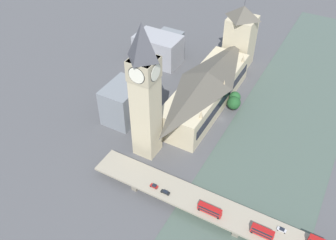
# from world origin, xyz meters

# --- Properties ---
(ground_plane) EXTENTS (600.00, 600.00, 0.00)m
(ground_plane) POSITION_xyz_m (0.00, 0.00, 0.00)
(ground_plane) COLOR #4C4C4F
(river_water) EXTENTS (63.01, 360.00, 0.30)m
(river_water) POSITION_xyz_m (-37.50, 0.00, 0.15)
(river_water) COLOR #47564C
(river_water) RESTS_ON ground_plane
(parliament_hall) EXTENTS (25.41, 87.01, 26.13)m
(parliament_hall) POSITION_xyz_m (15.48, -8.00, 12.96)
(parliament_hall) COLOR #C1B28E
(parliament_hall) RESTS_ON ground_plane
(clock_tower) EXTENTS (13.52, 13.52, 79.84)m
(clock_tower) POSITION_xyz_m (26.83, 45.66, 42.56)
(clock_tower) COLOR #C1B28E
(clock_tower) RESTS_ON ground_plane
(victoria_tower) EXTENTS (19.15, 19.15, 50.39)m
(victoria_tower) POSITION_xyz_m (15.53, -65.08, 23.19)
(victoria_tower) COLOR #C1B28E
(victoria_tower) RESTS_ON ground_plane
(road_bridge) EXTENTS (158.01, 15.68, 5.60)m
(road_bridge) POSITION_xyz_m (-37.50, 67.64, 4.58)
(road_bridge) COLOR gray
(road_bridge) RESTS_ON ground_plane
(double_decker_bus_lead) EXTENTS (10.46, 2.57, 4.99)m
(double_decker_bus_lead) POSITION_xyz_m (-48.48, 70.95, 8.35)
(double_decker_bus_lead) COLOR red
(double_decker_bus_lead) RESTS_ON road_bridge
(double_decker_bus_mid) EXTENTS (11.79, 2.57, 4.71)m
(double_decker_bus_mid) POSITION_xyz_m (-23.18, 71.53, 8.21)
(double_decker_bus_mid) COLOR red
(double_decker_bus_mid) RESTS_ON road_bridge
(car_northbound_lead) EXTENTS (4.13, 1.74, 1.43)m
(car_northbound_lead) POSITION_xyz_m (-55.65, 64.33, 6.30)
(car_northbound_lead) COLOR silver
(car_northbound_lead) RESTS_ON road_bridge
(car_northbound_mid) EXTENTS (4.71, 1.75, 1.44)m
(car_northbound_mid) POSITION_xyz_m (0.72, 71.44, 6.32)
(car_northbound_mid) COLOR black
(car_northbound_mid) RESTS_ON road_bridge
(car_northbound_tail) EXTENTS (4.07, 1.94, 1.52)m
(car_northbound_tail) POSITION_xyz_m (7.53, 70.85, 6.34)
(car_northbound_tail) COLOR maroon
(car_northbound_tail) RESTS_ON road_bridge
(city_block_west) EXTENTS (18.26, 24.52, 18.57)m
(city_block_west) POSITION_xyz_m (66.78, -48.01, 9.28)
(city_block_west) COLOR slate
(city_block_west) RESTS_ON ground_plane
(city_block_center) EXTENTS (33.58, 21.02, 21.29)m
(city_block_center) POSITION_xyz_m (69.34, -39.64, 10.64)
(city_block_center) COLOR #939399
(city_block_center) RESTS_ON ground_plane
(city_block_east) EXTENTS (18.91, 25.60, 23.97)m
(city_block_east) POSITION_xyz_m (54.71, 28.08, 11.99)
(city_block_east) COLOR slate
(city_block_east) RESTS_ON ground_plane
(tree_embankment_near) EXTENTS (7.61, 7.61, 10.23)m
(tree_embankment_near) POSITION_xyz_m (-1.06, -17.35, 6.40)
(tree_embankment_near) COLOR brown
(tree_embankment_near) RESTS_ON ground_plane
(tree_embankment_mid) EXTENTS (8.65, 8.65, 10.38)m
(tree_embankment_mid) POSITION_xyz_m (-2.52, -12.06, 6.04)
(tree_embankment_mid) COLOR brown
(tree_embankment_mid) RESTS_ON ground_plane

